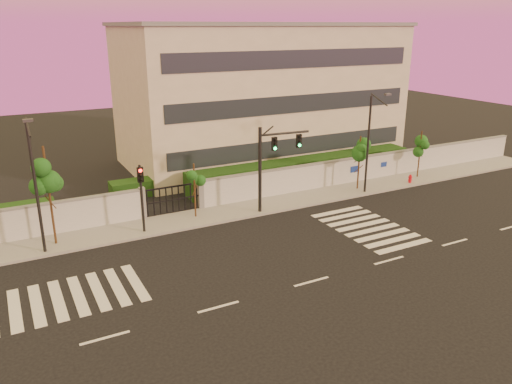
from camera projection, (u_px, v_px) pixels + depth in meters
ground at (311, 282)px, 24.57m from camera, size 120.00×120.00×0.00m
sidewalk at (224, 213)px, 33.35m from camera, size 60.00×3.00×0.15m
perimeter_wall at (216, 192)px, 34.34m from camera, size 60.00×0.36×2.20m
hedge_row at (214, 183)px, 37.19m from camera, size 41.00×4.25×1.80m
institutional_building at (261, 93)px, 45.04m from camera, size 24.40×12.40×12.25m
road_markings at (248, 258)px, 27.02m from camera, size 57.00×7.62×0.02m
street_tree_c at (47, 174)px, 27.28m from camera, size 1.63×1.29×5.84m
street_tree_d at (194, 178)px, 31.79m from camera, size 1.33×1.06×3.72m
street_tree_e at (360, 151)px, 37.25m from camera, size 1.48×1.18×4.22m
street_tree_f at (421, 144)px, 40.29m from camera, size 1.31×1.04×3.96m
traffic_signal_main at (270, 159)px, 32.67m from camera, size 3.70×0.50×5.85m
traffic_signal_secondary at (141, 191)px, 29.40m from camera, size 0.33×0.33×4.30m
streetlight_west at (35, 182)px, 26.12m from camera, size 0.46×1.87×7.77m
streetlight_east at (370, 140)px, 36.05m from camera, size 0.46×1.84×7.64m
fire_hydrant at (410, 179)px, 39.49m from camera, size 0.31×0.30×0.81m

